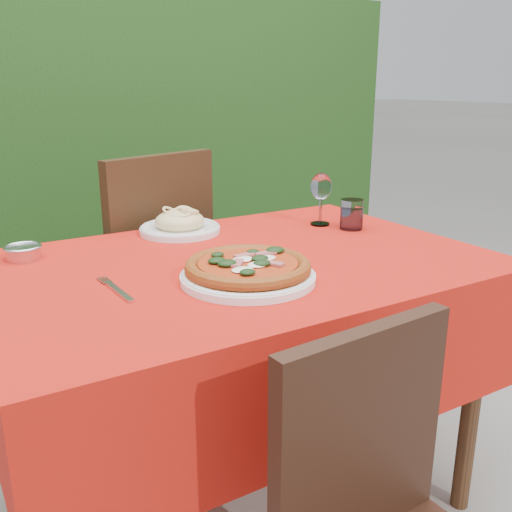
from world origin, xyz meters
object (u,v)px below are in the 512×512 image
pizza_plate (248,270)px  pasta_plate (180,225)px  chair_far (145,268)px  water_glass (352,216)px  fork (119,291)px  steel_ramekin (23,253)px  wine_glass (321,189)px

pizza_plate → pasta_plate: bearing=84.7°
chair_far → water_glass: bearing=114.6°
fork → steel_ramekin: (-0.13, 0.36, 0.01)m
chair_far → pasta_plate: (0.01, -0.30, 0.22)m
chair_far → fork: bearing=48.8°
chair_far → water_glass: 0.76m
pizza_plate → chair_far: bearing=87.3°
fork → steel_ramekin: bearing=106.9°
pizza_plate → fork: 0.29m
pasta_plate → fork: size_ratio=1.23×
chair_far → pizza_plate: size_ratio=2.63×
pizza_plate → steel_ramekin: (-0.41, 0.44, -0.01)m
chair_far → fork: size_ratio=4.85×
chair_far → fork: (-0.32, -0.71, 0.20)m
water_glass → wine_glass: (-0.05, 0.09, 0.07)m
pizza_plate → wine_glass: bearing=36.4°
water_glass → chair_far: bearing=131.8°
wine_glass → fork: bearing=-160.4°
pasta_plate → fork: bearing=-128.6°
chair_far → steel_ramekin: bearing=20.5°
wine_glass → steel_ramekin: wine_glass is taller
pizza_plate → water_glass: (0.52, 0.25, 0.01)m
pizza_plate → wine_glass: (0.47, 0.34, 0.09)m
pasta_plate → wine_glass: (0.42, -0.14, 0.09)m
fork → wine_glass: bearing=16.7°
wine_glass → water_glass: bearing=-61.8°
pizza_plate → steel_ramekin: pizza_plate is taller
chair_far → steel_ramekin: size_ratio=11.19×
pasta_plate → chair_far: bearing=91.5°
wine_glass → pizza_plate: bearing=-143.6°
pasta_plate → wine_glass: 0.46m
wine_glass → pasta_plate: bearing=161.7°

